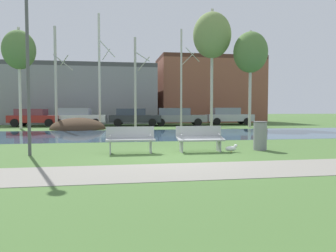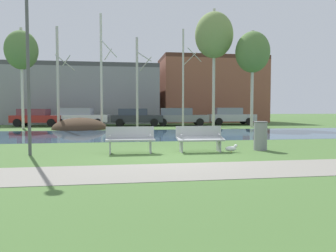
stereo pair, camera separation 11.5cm
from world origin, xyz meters
name	(u,v)px [view 1 (the left image)]	position (x,y,z in m)	size (l,w,h in m)	color
ground_plane	(142,133)	(0.00, 10.00, 0.00)	(120.00, 120.00, 0.00)	#476B33
paved_path_strip	(188,171)	(0.00, -2.23, 0.01)	(60.00, 2.10, 0.01)	gray
river_band	(145,134)	(0.00, 8.60, 0.00)	(80.00, 7.88, 0.01)	#33516B
soil_mound	(78,129)	(-4.21, 14.04, 0.00)	(3.86, 3.55, 1.64)	#423021
bench_left	(130,139)	(-1.18, 1.05, 0.47)	(1.60, 0.57, 0.87)	#9EA0A3
bench_right	(200,138)	(1.18, 1.05, 0.47)	(1.60, 0.57, 0.87)	#9EA0A3
trash_bin	(260,135)	(3.40, 1.13, 0.53)	(0.49, 0.49, 1.02)	gray
seagull	(231,148)	(2.19, 0.74, 0.13)	(0.47, 0.17, 0.27)	white
streetlamp	(27,34)	(-4.32, 1.07, 3.76)	(0.32, 0.32, 5.69)	#4C4C51
birch_far_left	(19,50)	(-8.35, 15.26, 5.62)	(2.31, 2.31, 7.26)	beige
birch_left	(56,77)	(-5.74, 14.67, 3.70)	(1.33, 2.14, 7.30)	#BCB7A8
birch_center_left	(100,70)	(-2.71, 15.23, 4.30)	(1.27, 1.97, 8.48)	beige
birch_center	(136,81)	(-0.02, 15.51, 3.54)	(1.22, 2.22, 6.89)	#BCB7A8
birch_center_right	(182,77)	(3.55, 15.25, 3.89)	(1.52, 2.47, 7.60)	beige
birch_right	(212,36)	(6.09, 15.64, 7.26)	(3.03, 3.03, 9.36)	beige
birch_far_right	(250,53)	(8.77, 14.31, 5.77)	(2.62, 2.62, 7.45)	beige
parked_van_nearest_red	(34,117)	(-8.15, 18.55, 0.76)	(4.20, 2.35, 1.44)	maroon
parked_sedan_second_white	(77,117)	(-4.70, 18.41, 0.78)	(4.75, 2.29, 1.49)	silver
parked_hatch_third_dark	(134,117)	(0.00, 17.80, 0.77)	(4.43, 2.42, 1.45)	#282B30
parked_wagon_fourth_grey	(177,116)	(3.66, 17.67, 0.79)	(4.83, 2.37, 1.50)	slate
parked_suv_fifth_silver	(228,116)	(8.55, 18.49, 0.80)	(4.27, 2.43, 1.53)	#B2B5BC
building_grey_warehouse	(71,95)	(-6.10, 25.58, 2.87)	(17.04, 9.28, 5.74)	gray
building_brick_low	(208,90)	(8.64, 25.08, 3.48)	(10.98, 6.20, 6.96)	brown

